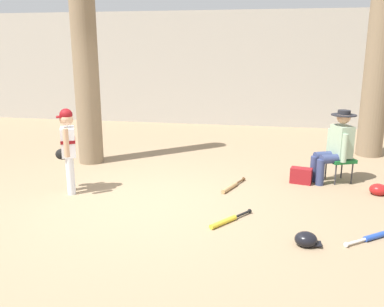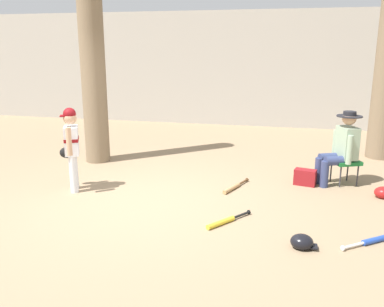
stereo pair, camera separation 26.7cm
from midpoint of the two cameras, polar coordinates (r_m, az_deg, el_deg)
name	(u,v)px [view 1 (the left image)]	position (r m, az deg, el deg)	size (l,w,h in m)	color
ground_plane	(140,205)	(6.01, -8.48, -6.99)	(60.00, 60.00, 0.00)	#937A5B
concrete_back_wall	(208,69)	(12.05, 1.62, 11.61)	(18.00, 0.36, 3.16)	#ADA89E
tree_near_player	(85,48)	(8.07, -15.53, 13.79)	(0.73, 0.73, 5.06)	#7F6B51
tree_behind_spectator	(382,31)	(9.06, 23.92, 15.23)	(0.77, 0.77, 5.76)	#7F6B51
young_ballplayer	(68,145)	(6.55, -17.89, 1.07)	(0.48, 0.54, 1.31)	white
folding_stool	(340,160)	(7.21, 18.71, -0.92)	(0.53, 0.53, 0.41)	#196B2D
seated_spectator	(336,144)	(7.10, 18.20, 1.18)	(0.67, 0.55, 1.20)	navy
handbag_beside_stool	(301,176)	(7.01, 13.76, -2.99)	(0.34, 0.18, 0.26)	maroon
bat_yellow_trainer	(227,221)	(5.35, 3.34, -9.25)	(0.50, 0.65, 0.07)	yellow
bat_wood_tan	(231,187)	(6.59, 4.29, -4.60)	(0.33, 0.74, 0.07)	tan
bat_blue_youth	(375,236)	(5.33, 22.59, -10.51)	(0.64, 0.51, 0.07)	#2347AD
batting_helmet_black	(306,239)	(4.91, 13.94, -11.45)	(0.30, 0.23, 0.17)	black
batting_helmet_red	(379,190)	(6.87, 23.32, -4.62)	(0.31, 0.24, 0.18)	#A81919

